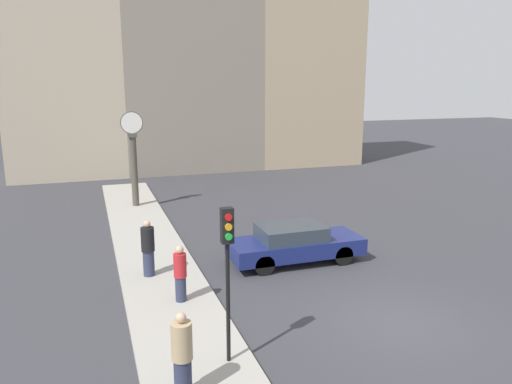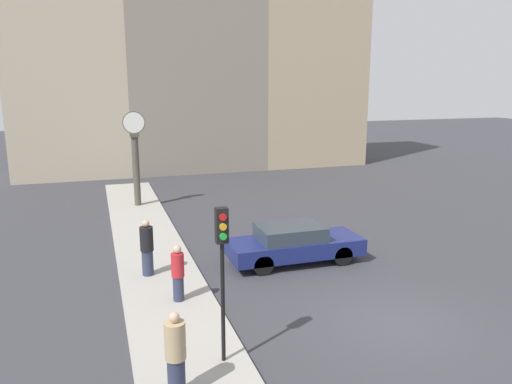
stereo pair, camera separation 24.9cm
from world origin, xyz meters
The scene contains 9 objects.
ground_plane centered at (0.00, 0.00, 0.00)m, with size 120.00×120.00×0.00m, color #38383D.
sidewalk_corner centered at (-5.46, 9.11, 0.07)m, with size 2.54×22.22×0.14m, color #A39E93.
building_row centered at (0.32, 25.13, 8.38)m, with size 24.44×5.00×18.02m.
sedan_car centered at (-0.82, 5.05, 0.69)m, with size 4.65×1.77×1.35m.
traffic_light_near centered at (-4.77, -0.51, 2.66)m, with size 0.26×0.24×3.49m.
street_clock centered at (-5.31, 14.59, 2.47)m, with size 1.08×0.42×4.64m.
pedestrian_tan_coat centered at (-5.96, -1.47, 1.02)m, with size 0.41×0.41×1.78m.
pedestrian_red_top centered at (-5.20, 2.89, 0.96)m, with size 0.36×0.36×1.63m.
pedestrian_black_jacket centered at (-5.82, 5.09, 1.04)m, with size 0.42×0.42×1.81m.
Camera 1 is at (-7.42, -10.15, 6.20)m, focal length 35.00 mm.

